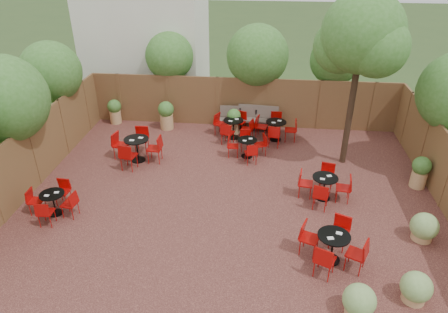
# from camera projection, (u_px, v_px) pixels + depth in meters

# --- Properties ---
(ground) EXTENTS (80.00, 80.00, 0.00)m
(ground) POSITION_uv_depth(u_px,v_px,m) (231.00, 194.00, 12.26)
(ground) COLOR #354F23
(ground) RESTS_ON ground
(courtyard_paving) EXTENTS (12.00, 10.00, 0.02)m
(courtyard_paving) POSITION_uv_depth(u_px,v_px,m) (231.00, 194.00, 12.25)
(courtyard_paving) COLOR #381917
(courtyard_paving) RESTS_ON ground
(fence_back) EXTENTS (12.00, 0.08, 2.00)m
(fence_back) POSITION_uv_depth(u_px,v_px,m) (243.00, 102.00, 16.14)
(fence_back) COLOR #573220
(fence_back) RESTS_ON ground
(fence_left) EXTENTS (0.08, 10.00, 2.00)m
(fence_left) POSITION_uv_depth(u_px,v_px,m) (34.00, 155.00, 12.32)
(fence_left) COLOR #573220
(fence_left) RESTS_ON ground
(neighbour_building) EXTENTS (5.00, 4.00, 8.00)m
(neighbour_building) POSITION_uv_depth(u_px,v_px,m) (145.00, 9.00, 17.72)
(neighbour_building) COLOR silver
(neighbour_building) RESTS_ON ground
(overhang_foliage) EXTENTS (15.89, 10.67, 2.74)m
(overhang_foliage) POSITION_uv_depth(u_px,v_px,m) (167.00, 84.00, 12.78)
(overhang_foliage) COLOR #366B22
(overhang_foliage) RESTS_ON ground
(courtyard_tree) EXTENTS (2.64, 2.54, 5.53)m
(courtyard_tree) POSITION_uv_depth(u_px,v_px,m) (361.00, 39.00, 11.97)
(courtyard_tree) COLOR black
(courtyard_tree) RESTS_ON courtyard_paving
(park_bench_left) EXTENTS (1.62, 0.67, 0.97)m
(park_bench_left) POSITION_uv_depth(u_px,v_px,m) (258.00, 118.00, 15.99)
(park_bench_left) COLOR brown
(park_bench_left) RESTS_ON courtyard_paving
(park_bench_right) EXTENTS (1.51, 0.55, 0.92)m
(park_bench_right) POSITION_uv_depth(u_px,v_px,m) (239.00, 118.00, 16.07)
(park_bench_right) COLOR brown
(park_bench_right) RESTS_ON courtyard_paving
(bistro_tables) EXTENTS (8.91, 7.94, 0.94)m
(bistro_tables) POSITION_uv_depth(u_px,v_px,m) (228.00, 162.00, 13.08)
(bistro_tables) COLOR black
(bistro_tables) RESTS_ON courtyard_paving
(planters) EXTENTS (11.37, 4.27, 1.13)m
(planters) POSITION_uv_depth(u_px,v_px,m) (218.00, 126.00, 15.21)
(planters) COLOR tan
(planters) RESTS_ON courtyard_paving
(low_shrubs) EXTENTS (2.74, 3.25, 0.75)m
(low_shrubs) POSITION_uv_depth(u_px,v_px,m) (402.00, 268.00, 9.05)
(low_shrubs) COLOR tan
(low_shrubs) RESTS_ON courtyard_paving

